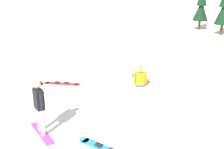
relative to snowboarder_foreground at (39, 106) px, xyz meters
name	(u,v)px	position (x,y,z in m)	size (l,w,h in m)	color
ground_plane	(116,139)	(2.26, 0.87, -0.97)	(800.00, 800.00, 0.00)	white
snowboarder_foreground	(39,106)	(0.00, 0.00, 0.00)	(1.52, 0.98, 1.83)	#993FD8
snowboarder_midground	(139,78)	(1.07, 5.44, -0.62)	(1.30, 1.68, 1.00)	#335184
loose_snowboard_far_spare	(62,83)	(-2.24, 3.75, -0.95)	(1.79, 0.92, 0.09)	red
loose_snowboard_near_right	(105,149)	(2.24, 0.25, -0.95)	(1.93, 0.49, 0.09)	#1E8CD8
pine_tree_leaning	(201,6)	(0.32, 22.32, 1.32)	(1.47, 1.47, 4.21)	#472D19
pine_tree_twin	(224,8)	(2.67, 20.54, 1.41)	(1.47, 1.47, 4.38)	#472D19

